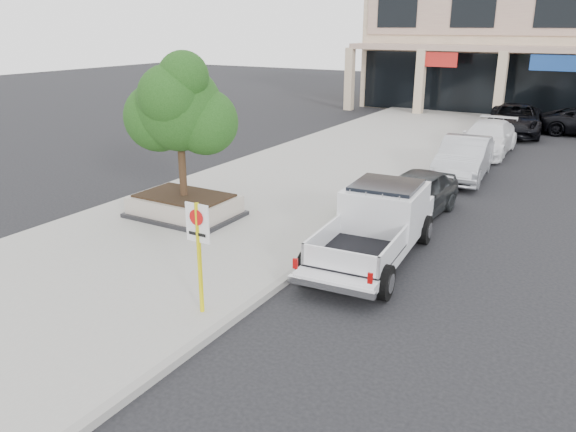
# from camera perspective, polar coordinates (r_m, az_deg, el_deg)

# --- Properties ---
(ground) EXTENTS (120.00, 120.00, 0.00)m
(ground) POSITION_cam_1_polar(r_m,az_deg,el_deg) (11.84, 4.46, -9.76)
(ground) COLOR black
(ground) RESTS_ON ground
(sidewalk) EXTENTS (8.00, 52.00, 0.15)m
(sidewalk) POSITION_cam_1_polar(r_m,az_deg,el_deg) (19.17, -2.38, 1.89)
(sidewalk) COLOR gray
(sidewalk) RESTS_ON ground
(curb) EXTENTS (0.20, 52.00, 0.15)m
(curb) POSITION_cam_1_polar(r_m,az_deg,el_deg) (17.44, 8.61, -0.04)
(curb) COLOR gray
(curb) RESTS_ON ground
(planter) EXTENTS (3.20, 2.20, 0.68)m
(planter) POSITION_cam_1_polar(r_m,az_deg,el_deg) (17.23, -10.45, 1.02)
(planter) COLOR black
(planter) RESTS_ON sidewalk
(planter_tree) EXTENTS (2.90, 2.55, 4.00)m
(planter_tree) POSITION_cam_1_polar(r_m,az_deg,el_deg) (16.62, -10.34, 10.78)
(planter_tree) COLOR #302212
(planter_tree) RESTS_ON planter
(no_parking_sign) EXTENTS (0.55, 0.09, 2.30)m
(no_parking_sign) POSITION_cam_1_polar(r_m,az_deg,el_deg) (11.05, -9.07, -2.75)
(no_parking_sign) COLOR yellow
(no_parking_sign) RESTS_ON sidewalk
(hedge) EXTENTS (1.10, 0.99, 0.93)m
(hedge) POSITION_cam_1_polar(r_m,az_deg,el_deg) (17.16, 7.46, 1.60)
(hedge) COLOR #1A4B15
(hedge) RESTS_ON sidewalk
(pickup_truck) EXTENTS (2.51, 5.80, 1.78)m
(pickup_truck) POSITION_cam_1_polar(r_m,az_deg,el_deg) (14.07, 8.57, -1.17)
(pickup_truck) COLOR silver
(pickup_truck) RESTS_ON ground
(curb_car_a) EXTENTS (1.96, 4.30, 1.43)m
(curb_car_a) POSITION_cam_1_polar(r_m,az_deg,el_deg) (17.68, 12.75, 2.13)
(curb_car_a) COLOR #292C2E
(curb_car_a) RESTS_ON ground
(curb_car_b) EXTENTS (2.07, 4.91, 1.58)m
(curb_car_b) POSITION_cam_1_polar(r_m,az_deg,el_deg) (22.76, 17.45, 5.62)
(curb_car_b) COLOR #ADAFB5
(curb_car_b) RESTS_ON ground
(curb_car_c) EXTENTS (2.12, 5.11, 1.48)m
(curb_car_c) POSITION_cam_1_polar(r_m,az_deg,el_deg) (27.59, 19.61, 7.49)
(curb_car_c) COLOR white
(curb_car_c) RESTS_ON ground
(curb_car_d) EXTENTS (3.42, 6.13, 1.62)m
(curb_car_d) POSITION_cam_1_polar(r_m,az_deg,el_deg) (33.18, 22.02, 9.09)
(curb_car_d) COLOR black
(curb_car_d) RESTS_ON ground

